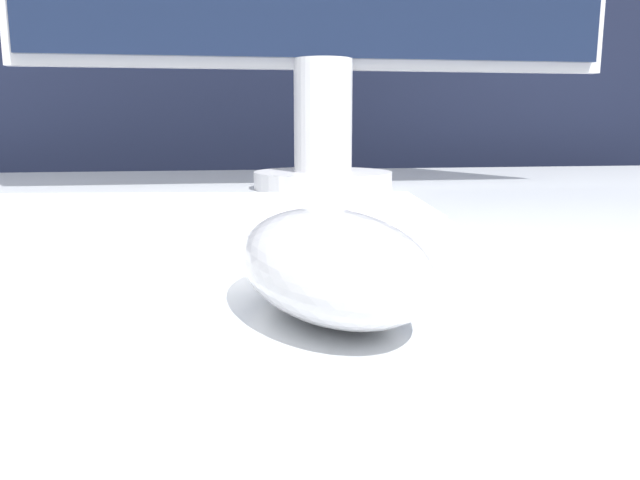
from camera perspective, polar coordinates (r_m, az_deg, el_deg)
The scene contains 3 objects.
partition_panel at distance 1.19m, azimuth -8.70°, elevation 1.77°, with size 5.00×0.03×1.20m.
computer_mouse_near at distance 0.25m, azimuth 1.33°, elevation -2.03°, with size 0.09×0.14×0.04m.
keyboard at distance 0.43m, azimuth -14.99°, elevation 1.60°, with size 0.40×0.19×0.02m.
Camera 1 is at (-0.00, -0.52, 0.78)m, focal length 35.00 mm.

